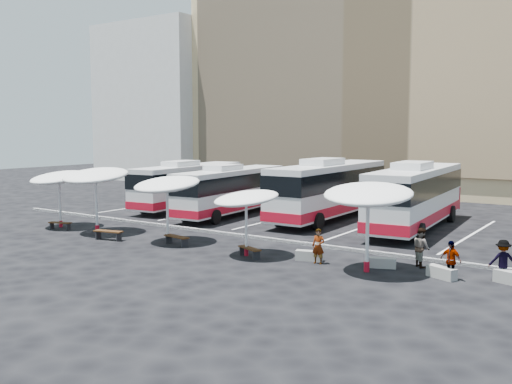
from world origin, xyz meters
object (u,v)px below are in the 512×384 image
Objects in this scene: conc_bench_2 at (442,273)px; passenger_1 at (422,247)px; sunshade_1 at (96,176)px; wood_bench_0 at (60,224)px; sunshade_2 at (167,185)px; bus_0 at (189,184)px; passenger_0 at (318,246)px; bus_3 at (416,194)px; wood_bench_2 at (177,238)px; passenger_3 at (502,260)px; sunshade_3 at (246,199)px; conc_bench_3 at (512,278)px; wood_bench_3 at (250,250)px; passenger_2 at (450,260)px; conc_bench_1 at (382,263)px; sunshade_0 at (59,178)px; conc_bench_0 at (309,256)px; bus_2 at (330,188)px; wood_bench_1 at (108,233)px; bus_1 at (231,189)px; sunshade_4 at (368,194)px.

passenger_1 is (-1.27, 1.39, 0.62)m from conc_bench_2.
wood_bench_0 is (-2.63, -0.53, -2.92)m from sunshade_1.
sunshade_2 is at bearing 2.45° from sunshade_1.
conc_bench_2 is (21.69, -9.84, -1.60)m from bus_0.
bus_3 is at bearing 81.19° from passenger_0.
wood_bench_2 is 15.19m from passenger_3.
passenger_0 is 4.37m from passenger_1.
sunshade_3 is at bearing 1.89° from wood_bench_0.
conc_bench_3 is at bearing -58.88° from bus_3.
sunshade_2 is at bearing 175.03° from wood_bench_3.
passenger_2 reaches higher than conc_bench_3.
conc_bench_1 is 0.74× the size of passenger_2.
bus_0 is 23.87m from conc_bench_2.
sunshade_0 is 24.71m from passenger_3.
bus_3 is at bearing 35.21° from wood_bench_0.
passenger_1 is (7.43, 2.42, -1.83)m from sunshade_3.
sunshade_3 is at bearing -165.14° from conc_bench_0.
bus_2 reaches higher than conc_bench_0.
bus_3 is at bearing 132.77° from passenger_2.
bus_0 reaches higher than conc_bench_3.
bus_3 reaches higher than passenger_1.
conc_bench_0 is at bearing 2.20° from sunshade_0.
wood_bench_1 is at bearing -73.75° from bus_0.
passenger_1 is (7.14, 2.58, 0.51)m from wood_bench_3.
wood_bench_3 is 0.96× the size of passenger_0.
conc_bench_2 is at bearing -47.39° from bus_2.
bus_0 is 11.41m from wood_bench_0.
sunshade_1 is 21.91m from conc_bench_3.
sunshade_1 is 21.45m from passenger_3.
sunshade_2 reaches higher than conc_bench_2.
wood_bench_3 is (2.14, -12.18, -1.72)m from bus_2.
wood_bench_3 is 10.67m from passenger_3.
bus_1 reaches higher than wood_bench_3.
wood_bench_3 is 1.24× the size of conc_bench_0.
sunshade_2 is at bearing -159.57° from passenger_2.
conc_bench_2 is at bearing -6.55° from conc_bench_1.
conc_bench_0 is (11.14, 1.82, -0.16)m from wood_bench_1.
bus_2 is 10.65× the size of conc_bench_0.
sunshade_0 reaches higher than conc_bench_0.
bus_2 is at bearing 123.36° from sunshade_4.
conc_bench_0 reaches higher than wood_bench_3.
sunshade_0 is 2.18× the size of wood_bench_2.
bus_1 is 17.28m from passenger_1.
sunshade_3 is at bearing -3.50° from sunshade_2.
bus_1 is 7.78× the size of wood_bench_0.
sunshade_2 is 8.36m from wood_bench_0.
sunshade_3 is 2.37× the size of passenger_1.
conc_bench_1 is (7.96, -10.69, -1.84)m from bus_2.
bus_1 is 9.42× the size of conc_bench_0.
bus_3 reaches higher than wood_bench_1.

